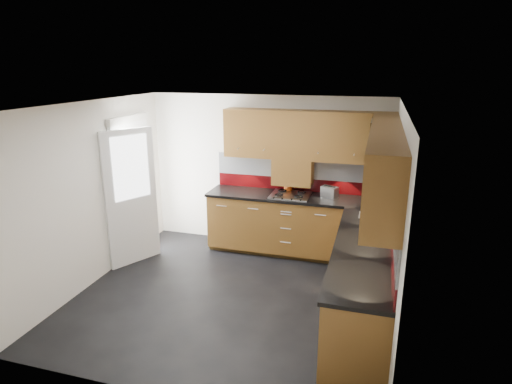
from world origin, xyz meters
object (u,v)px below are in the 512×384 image
(gas_hob, at_px, (290,195))
(toaster, at_px, (330,192))
(utensil_pot, at_px, (288,185))
(food_processor, at_px, (369,202))

(gas_hob, xyz_separation_m, toaster, (0.57, 0.10, 0.07))
(utensil_pot, bearing_deg, toaster, -12.00)
(toaster, relative_size, food_processor, 0.91)
(gas_hob, distance_m, food_processor, 1.23)
(gas_hob, relative_size, utensil_pot, 1.27)
(utensil_pot, height_order, food_processor, utensil_pot)
(utensil_pot, height_order, toaster, utensil_pot)
(gas_hob, relative_size, toaster, 2.14)
(gas_hob, height_order, food_processor, food_processor)
(food_processor, bearing_deg, utensil_pot, 152.00)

